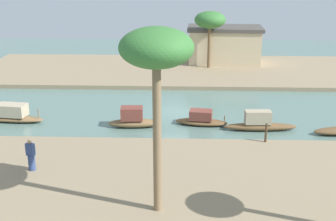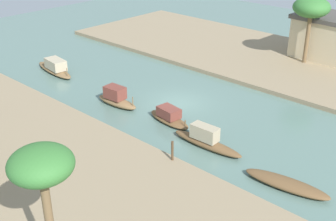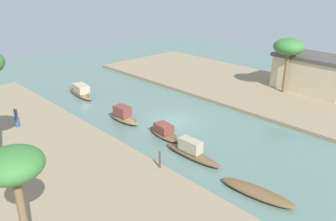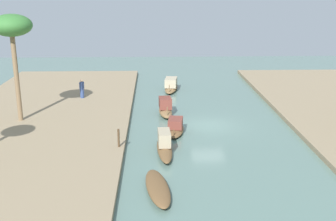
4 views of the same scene
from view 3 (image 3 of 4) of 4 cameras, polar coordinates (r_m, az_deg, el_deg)
The scene contains 13 objects.
river_water at distance 29.77m, azimuth 1.00°, elevation -1.92°, with size 67.77×67.77×0.00m, color slate.
riverbank_left at distance 23.54m, azimuth -22.90°, elevation -10.16°, with size 41.58×13.98×0.36m, color #937F60.
riverbank_right at distance 39.41m, azimuth 14.81°, elevation 3.63°, with size 41.58×13.98×0.36m, color #937F60.
sampan_midstream at distance 23.89m, azimuth 4.05°, elevation -7.00°, with size 4.92×1.11×1.37m.
sampan_upstream_small at distance 26.94m, azimuth -0.69°, elevation -3.65°, with size 3.74×1.64×1.05m.
sampan_open_hull at distance 37.50m, azimuth -14.67°, elevation 3.20°, with size 5.48×1.88×1.27m.
sampan_near_left_bank at distance 20.81m, azimuth 14.92°, elevation -13.32°, with size 4.70×1.75×0.48m.
sampan_foreground at distance 29.86m, azimuth -7.61°, elevation -0.91°, with size 3.67×1.27×1.42m.
person_on_near_bank at distance 30.33m, azimuth -24.41°, elevation -1.19°, with size 0.51×0.47×1.72m.
mooring_post at distance 21.92m, azimuth -1.40°, elevation -8.36°, with size 0.14×0.14×1.18m, color #4C3823.
palm_tree_left_far at distance 13.36m, azimuth -24.78°, elevation -9.16°, with size 2.22×2.22×6.00m.
palm_tree_right_tall at distance 37.44m, azimuth 19.93°, elevation 10.09°, with size 3.17×3.17×5.80m.
riverside_building at distance 39.71m, azimuth 23.49°, elevation 5.90°, with size 8.19×5.05×3.89m.
Camera 3 is at (19.50, -19.07, 11.93)m, focal length 35.75 mm.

